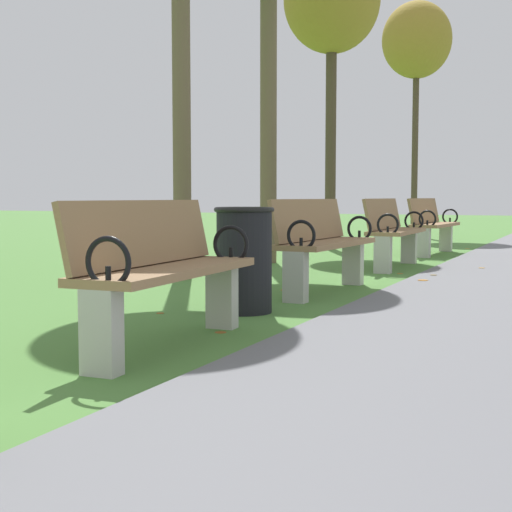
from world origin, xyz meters
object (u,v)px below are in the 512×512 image
object	(u,v)px
tree_4	(332,3)
trash_bin	(244,259)
park_bench_4	(322,242)
park_bench_6	(432,224)
park_bench_3	(163,269)
park_bench_5	(393,231)
tree_5	(417,42)

from	to	relation	value
tree_4	trash_bin	xyz separation A→B (m)	(1.72, -7.05, -3.83)
park_bench_4	park_bench_6	distance (m)	5.24
park_bench_3	tree_4	size ratio (longest dim) A/B	0.31
tree_4	trash_bin	size ratio (longest dim) A/B	6.22
tree_4	trash_bin	world-z (taller)	tree_4
park_bench_3	park_bench_6	world-z (taller)	same
park_bench_4	trash_bin	distance (m)	1.43
park_bench_5	tree_4	xyz separation A→B (m)	(-1.86, 2.91, 3.76)
park_bench_5	park_bench_6	xyz separation A→B (m)	(0.00, 2.51, 0.00)
tree_5	tree_4	bearing A→B (deg)	-94.21
trash_bin	park_bench_3	bearing A→B (deg)	-84.18
park_bench_4	park_bench_5	size ratio (longest dim) A/B	1.01
park_bench_6	tree_4	bearing A→B (deg)	168.08
park_bench_3	park_bench_5	xyz separation A→B (m)	(-0.00, 5.59, 0.00)
park_bench_4	trash_bin	size ratio (longest dim) A/B	1.93
park_bench_3	trash_bin	xyz separation A→B (m)	(-0.15, 1.44, -0.06)
tree_5	park_bench_5	bearing A→B (deg)	-79.17
tree_4	trash_bin	bearing A→B (deg)	-76.31
park_bench_5	trash_bin	bearing A→B (deg)	-92.04
park_bench_6	trash_bin	size ratio (longest dim) A/B	1.93
tree_5	trash_bin	size ratio (longest dim) A/B	6.44
trash_bin	park_bench_6	bearing A→B (deg)	88.73
park_bench_5	park_bench_3	bearing A→B (deg)	-90.00
park_bench_4	park_bench_5	distance (m)	2.73
park_bench_6	tree_5	xyz separation A→B (m)	(-1.50, 5.33, 4.00)
park_bench_4	tree_5	xyz separation A→B (m)	(-1.50, 10.57, 4.00)
park_bench_6	trash_bin	xyz separation A→B (m)	(-0.15, -6.65, -0.06)
park_bench_4	park_bench_5	xyz separation A→B (m)	(-0.00, 2.73, 0.00)
park_bench_5	tree_4	size ratio (longest dim) A/B	0.31
park_bench_6	tree_5	world-z (taller)	tree_5
tree_5	trash_bin	world-z (taller)	tree_5
park_bench_6	park_bench_4	bearing A→B (deg)	-90.00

